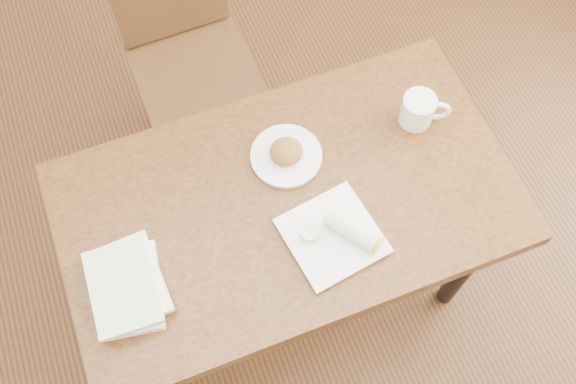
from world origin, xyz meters
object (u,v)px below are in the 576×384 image
object	(u,v)px
chair_far	(185,43)
book_stack	(127,286)
coffee_mug	(419,110)
plate_burrito	(339,234)
table	(288,212)
plate_scone	(286,154)

from	to	relation	value
chair_far	book_stack	xyz separation A→B (m)	(-0.39, -0.89, 0.23)
chair_far	coffee_mug	xyz separation A→B (m)	(0.54, -0.69, 0.25)
plate_burrito	book_stack	distance (m)	0.57
book_stack	table	bearing A→B (deg)	11.11
table	chair_far	bearing A→B (deg)	96.15
table	plate_burrito	distance (m)	0.21
chair_far	plate_scone	xyz separation A→B (m)	(0.13, -0.67, 0.22)
plate_scone	plate_burrito	bearing A→B (deg)	-81.37
coffee_mug	book_stack	size ratio (longest dim) A/B	0.53
chair_far	plate_scone	distance (m)	0.72
chair_far	book_stack	bearing A→B (deg)	-113.81
plate_burrito	book_stack	bearing A→B (deg)	173.95
plate_burrito	coffee_mug	bearing A→B (deg)	35.85
plate_burrito	book_stack	world-z (taller)	plate_burrito
plate_scone	coffee_mug	distance (m)	0.41
chair_far	coffee_mug	size ratio (longest dim) A/B	6.79
chair_far	coffee_mug	distance (m)	0.91
coffee_mug	plate_burrito	size ratio (longest dim) A/B	0.52
plate_scone	plate_burrito	distance (m)	0.28
coffee_mug	chair_far	bearing A→B (deg)	127.95
table	book_stack	bearing A→B (deg)	-168.89
plate_scone	book_stack	xyz separation A→B (m)	(-0.52, -0.22, 0.01)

